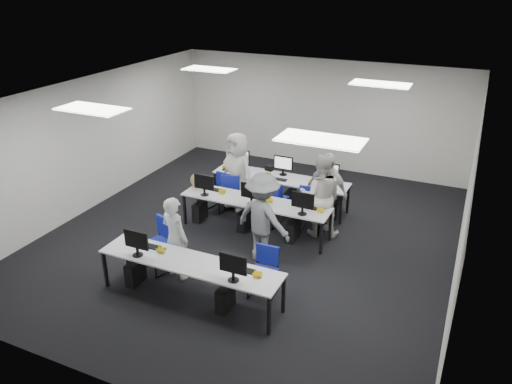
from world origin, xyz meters
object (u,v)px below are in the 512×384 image
at_px(chair_5, 233,198).
at_px(chair_6, 275,206).
at_px(chair_1, 263,280).
at_px(chair_4, 312,219).
at_px(student_3, 327,191).
at_px(photographer, 263,218).
at_px(chair_0, 159,254).
at_px(chair_2, 219,198).
at_px(student_1, 321,195).
at_px(desk_front, 190,264).
at_px(student_2, 238,171).
at_px(desk_mid, 255,203).
at_px(student_0, 175,238).
at_px(chair_3, 270,212).
at_px(chair_7, 311,211).

bearing_deg(chair_5, chair_6, -13.44).
height_order(chair_1, chair_4, same).
bearing_deg(student_3, photographer, -92.05).
bearing_deg(chair_0, chair_2, 111.31).
relative_size(chair_0, student_1, 0.56).
relative_size(desk_front, chair_1, 3.68).
xyz_separation_m(chair_1, student_2, (-1.91, 2.90, 0.64)).
bearing_deg(desk_mid, chair_0, -117.00).
height_order(chair_4, student_2, student_2).
bearing_deg(student_0, chair_6, -89.71).
relative_size(desk_front, student_1, 1.80).
xyz_separation_m(chair_2, chair_3, (1.36, -0.21, 0.02)).
height_order(desk_front, student_0, student_0).
height_order(chair_1, chair_7, chair_7).
xyz_separation_m(desk_mid, student_3, (1.27, 0.87, 0.16)).
relative_size(chair_2, student_3, 0.50).
bearing_deg(chair_7, desk_mid, -142.93).
distance_m(chair_5, photographer, 2.39).
bearing_deg(chair_1, chair_3, 108.97).
distance_m(chair_3, student_0, 2.72).
xyz_separation_m(chair_3, chair_4, (0.94, 0.09, -0.01)).
height_order(desk_front, chair_0, chair_0).
relative_size(student_0, photographer, 0.88).
bearing_deg(student_1, chair_2, -19.53).
height_order(desk_mid, student_1, student_1).
distance_m(chair_1, chair_3, 2.61).
distance_m(student_0, student_2, 3.04).
height_order(desk_mid, chair_4, chair_4).
bearing_deg(chair_2, chair_0, -74.79).
bearing_deg(chair_6, student_0, -95.47).
bearing_deg(chair_7, chair_2, -179.75).
relative_size(chair_3, student_3, 0.53).
height_order(chair_3, chair_6, chair_6).
xyz_separation_m(chair_4, chair_6, (-0.94, 0.20, 0.02)).
bearing_deg(student_1, student_2, -26.85).
xyz_separation_m(chair_2, student_3, (2.50, 0.20, 0.58)).
height_order(desk_mid, photographer, photographer).
bearing_deg(chair_1, chair_5, 123.90).
xyz_separation_m(desk_front, chair_0, (-1.04, 0.57, -0.37)).
height_order(desk_mid, chair_2, chair_2).
xyz_separation_m(chair_7, photographer, (-0.38, -1.77, 0.58)).
bearing_deg(photographer, desk_mid, -43.81).
height_order(chair_5, student_0, student_0).
bearing_deg(student_1, chair_3, -14.21).
height_order(chair_5, chair_7, chair_7).
height_order(chair_1, chair_6, chair_6).
bearing_deg(chair_2, chair_5, 35.04).
distance_m(chair_2, chair_3, 1.38).
height_order(chair_4, student_3, student_3).
height_order(chair_4, chair_6, chair_6).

